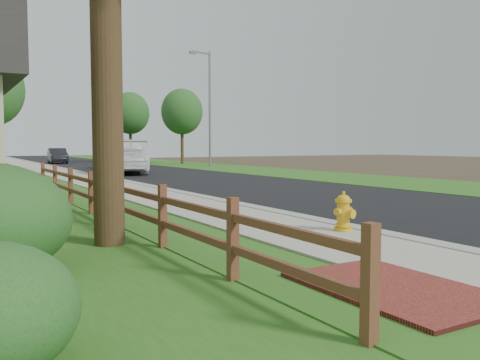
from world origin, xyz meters
TOP-DOWN VIEW (x-y plane):
  - ground at (0.00, 0.00)m, footprint 120.00×120.00m
  - road at (4.60, 35.00)m, footprint 8.00×90.00m
  - curb at (0.40, 35.00)m, footprint 0.40×90.00m
  - wet_gutter at (0.75, 35.00)m, footprint 0.50×90.00m
  - sidewalk at (-0.90, 35.00)m, footprint 2.20×90.00m
  - grass_strip at (-2.80, 35.00)m, footprint 1.60×90.00m
  - verge_far at (11.50, 35.00)m, footprint 6.00×90.00m
  - brick_patch at (-2.20, -1.00)m, footprint 1.60×2.40m
  - ranch_fence at (-3.60, 6.40)m, footprint 0.12×16.92m
  - fire_hydrant at (-0.10, 2.27)m, footprint 0.50×0.41m
  - white_suv at (2.55, 25.09)m, footprint 4.52×7.54m
  - dark_car_mid at (3.95, 32.64)m, footprint 3.08×4.38m
  - dark_car_far at (2.30, 44.22)m, footprint 1.81×4.40m
  - streetlight at (11.02, 30.33)m, footprint 2.03×0.69m
  - tree_mid_right at (11.76, 37.07)m, footprint 3.73×3.73m
  - tree_far_right at (9.00, 43.28)m, footprint 3.72×3.72m

SIDE VIEW (x-z plane):
  - ground at x=0.00m, z-range 0.00..0.00m
  - road at x=4.60m, z-range 0.00..0.02m
  - verge_far at x=11.50m, z-range 0.00..0.04m
  - wet_gutter at x=0.75m, z-range 0.02..0.02m
  - grass_strip at x=-2.80m, z-range 0.00..0.06m
  - sidewalk at x=-0.90m, z-range 0.00..0.10m
  - brick_patch at x=-2.20m, z-range 0.00..0.11m
  - curb at x=0.40m, z-range 0.00..0.12m
  - fire_hydrant at x=-0.10m, z-range 0.07..0.83m
  - ranch_fence at x=-3.60m, z-range 0.07..1.17m
  - dark_car_mid at x=3.95m, z-range 0.02..1.41m
  - dark_car_far at x=2.30m, z-range 0.02..1.44m
  - white_suv at x=2.55m, z-range 0.02..2.07m
  - tree_mid_right at x=11.76m, z-range 1.31..8.08m
  - tree_far_right at x=9.00m, z-range 1.37..8.23m
  - streetlight at x=11.02m, z-range 0.59..9.52m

